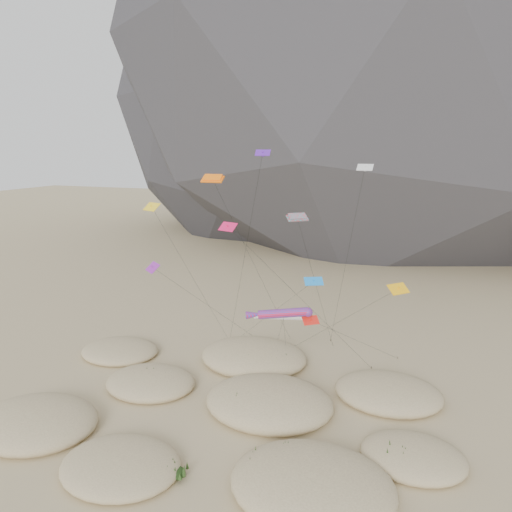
{
  "coord_description": "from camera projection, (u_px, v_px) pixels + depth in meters",
  "views": [
    {
      "loc": [
        20.44,
        -41.9,
        28.61
      ],
      "look_at": [
        -0.18,
        12.0,
        15.8
      ],
      "focal_mm": 35.0,
      "sensor_mm": 36.0,
      "label": 1
    }
  ],
  "objects": [
    {
      "name": "delta_kites",
      "position": [
        262.0,
        248.0,
        56.68
      ],
      "size": [
        31.56,
        21.27,
        28.15
      ],
      "color": "red",
      "rests_on": "ground"
    },
    {
      "name": "dune_grass",
      "position": [
        224.0,
        404.0,
        54.75
      ],
      "size": [
        41.34,
        26.43,
        1.45
      ],
      "color": "black",
      "rests_on": "ground"
    },
    {
      "name": "orange_parafoil",
      "position": [
        214.0,
        181.0,
        59.65
      ],
      "size": [
        7.16,
        14.54,
        25.29
      ],
      "color": "orange",
      "rests_on": "ground"
    },
    {
      "name": "ground",
      "position": [
        216.0,
        429.0,
        51.53
      ],
      "size": [
        500.0,
        500.0,
        0.0
      ],
      "primitive_type": "plane",
      "color": "#CCB789",
      "rests_on": "ground"
    },
    {
      "name": "multi_parafoil",
      "position": [
        298.0,
        219.0,
        57.92
      ],
      "size": [
        3.49,
        13.62,
        20.97
      ],
      "color": "red",
      "rests_on": "ground"
    },
    {
      "name": "kite_stakes",
      "position": [
        300.0,
        347.0,
        72.06
      ],
      "size": [
        24.16,
        7.35,
        0.3
      ],
      "color": "#3F2D1E",
      "rests_on": "ground"
    },
    {
      "name": "dunes",
      "position": [
        232.0,
        404.0,
        55.06
      ],
      "size": [
        50.46,
        36.78,
        3.6
      ],
      "color": "#CCB789",
      "rests_on": "ground"
    },
    {
      "name": "white_tube_kite",
      "position": [
        282.0,
        316.0,
        59.98
      ],
      "size": [
        7.66,
        12.0,
        9.17
      ],
      "color": "white",
      "rests_on": "ground"
    },
    {
      "name": "rainbow_tube_kite",
      "position": [
        281.0,
        313.0,
        53.7
      ],
      "size": [
        7.29,
        16.29,
        11.73
      ],
      "color": "red",
      "rests_on": "ground"
    }
  ]
}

